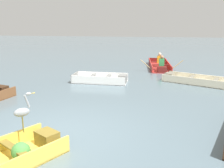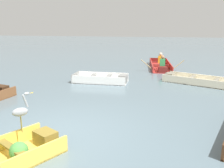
% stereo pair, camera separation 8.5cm
% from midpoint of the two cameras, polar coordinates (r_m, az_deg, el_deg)
% --- Properties ---
extents(ground_plane, '(80.00, 80.00, 0.00)m').
position_cam_midpoint_polar(ground_plane, '(6.42, -11.99, -10.94)').
color(ground_plane, slate).
extents(skiff_white_far_moored, '(2.47, 1.10, 0.37)m').
position_cam_midpoint_polar(skiff_white_far_moored, '(11.27, -2.37, 1.04)').
color(skiff_white_far_moored, white).
rests_on(skiff_white_far_moored, ground).
extents(skiff_cream_outer_moored, '(3.53, 2.32, 0.34)m').
position_cam_midpoint_polar(skiff_cream_outer_moored, '(11.65, 19.17, 0.57)').
color(skiff_cream_outer_moored, beige).
rests_on(skiff_cream_outer_moored, ground).
extents(rowboat_red_with_crew, '(2.33, 3.59, 0.90)m').
position_cam_midpoint_polar(rowboat_red_with_crew, '(14.96, 10.67, 4.21)').
color(rowboat_red_with_crew, '#AD2D28').
rests_on(rowboat_red_with_crew, ground).
extents(heron_on_dinghy, '(0.39, 0.36, 0.84)m').
position_cam_midpoint_polar(heron_on_dinghy, '(5.47, -20.20, -5.80)').
color(heron_on_dinghy, olive).
rests_on(heron_on_dinghy, dinghy_yellow_foreground).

